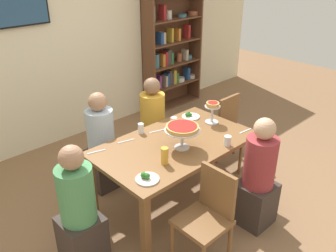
{
  "coord_description": "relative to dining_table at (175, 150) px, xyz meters",
  "views": [
    {
      "loc": [
        -2.18,
        -2.21,
        2.47
      ],
      "look_at": [
        0.0,
        0.1,
        0.89
      ],
      "focal_mm": 37.82,
      "sensor_mm": 36.0,
      "label": 1
    }
  ],
  "objects": [
    {
      "name": "diner_far_left",
      "position": [
        -0.37,
        0.79,
        -0.16
      ],
      "size": [
        0.34,
        0.34,
        1.15
      ],
      "rotation": [
        0.0,
        0.0,
        -1.57
      ],
      "color": "#382D28",
      "rests_on": "ground_plane"
    },
    {
      "name": "deep_dish_pizza_stand",
      "position": [
        -0.02,
        -0.12,
        0.29
      ],
      "size": [
        0.35,
        0.35,
        0.24
      ],
      "color": "silver",
      "rests_on": "dining_table"
    },
    {
      "name": "personal_pizza_stand",
      "position": [
        0.62,
        0.05,
        0.26
      ],
      "size": [
        0.17,
        0.17,
        0.24
      ],
      "color": "silver",
      "rests_on": "dining_table"
    },
    {
      "name": "cutlery_knife_far",
      "position": [
        0.72,
        -0.34,
        0.09
      ],
      "size": [
        0.18,
        0.03,
        0.0
      ],
      "primitive_type": "cube",
      "rotation": [
        0.0,
        0.0,
        -0.09
      ],
      "color": "silver",
      "rests_on": "dining_table"
    },
    {
      "name": "television",
      "position": [
        -0.58,
        2.11,
        1.27
      ],
      "size": [
        0.86,
        0.05,
        0.53
      ],
      "color": "black"
    },
    {
      "name": "water_glass_clear_far",
      "position": [
        -0.11,
        0.39,
        0.14
      ],
      "size": [
        0.06,
        0.06,
        0.11
      ],
      "primitive_type": "cylinder",
      "color": "white",
      "rests_on": "dining_table"
    },
    {
      "name": "diner_far_right",
      "position": [
        0.36,
        0.75,
        -0.16
      ],
      "size": [
        0.34,
        0.34,
        1.15
      ],
      "rotation": [
        0.0,
        0.0,
        -1.57
      ],
      "color": "#382D28",
      "rests_on": "ground_plane"
    },
    {
      "name": "chair_head_east",
      "position": [
        1.13,
        0.08,
        -0.17
      ],
      "size": [
        0.4,
        0.4,
        0.87
      ],
      "rotation": [
        0.0,
        0.0,
        3.14
      ],
      "color": "brown",
      "rests_on": "ground_plane"
    },
    {
      "name": "chair_near_left",
      "position": [
        -0.33,
        -0.74,
        -0.17
      ],
      "size": [
        0.4,
        0.4,
        0.87
      ],
      "rotation": [
        0.0,
        0.0,
        1.57
      ],
      "color": "brown",
      "rests_on": "ground_plane"
    },
    {
      "name": "cutlery_fork_far",
      "position": [
        -0.68,
        0.38,
        0.09
      ],
      "size": [
        0.18,
        0.06,
        0.0
      ],
      "primitive_type": "cube",
      "rotation": [
        0.0,
        0.0,
        2.87
      ],
      "color": "silver",
      "rests_on": "dining_table"
    },
    {
      "name": "dining_table",
      "position": [
        0.0,
        0.0,
        0.0
      ],
      "size": [
        1.62,
        0.95,
        0.74
      ],
      "color": "brown",
      "rests_on": "ground_plane"
    },
    {
      "name": "ground_plane",
      "position": [
        0.0,
        0.0,
        -0.65
      ],
      "size": [
        12.0,
        12.0,
        0.0
      ],
      "primitive_type": "plane",
      "color": "#846042"
    },
    {
      "name": "salad_plate_far_diner",
      "position": [
        -0.62,
        -0.3,
        0.11
      ],
      "size": [
        0.2,
        0.2,
        0.07
      ],
      "color": "white",
      "rests_on": "dining_table"
    },
    {
      "name": "water_glass_clear_spare",
      "position": [
        0.34,
        -0.39,
        0.14
      ],
      "size": [
        0.07,
        0.07,
        0.1
      ],
      "primitive_type": "cylinder",
      "color": "white",
      "rests_on": "dining_table"
    },
    {
      "name": "beer_glass_amber_tall",
      "position": [
        -0.34,
        -0.21,
        0.17
      ],
      "size": [
        0.07,
        0.07,
        0.16
      ],
      "primitive_type": "cylinder",
      "color": "gold",
      "rests_on": "dining_table"
    },
    {
      "name": "bookshelf",
      "position": [
        1.87,
        2.01,
        0.47
      ],
      "size": [
        1.1,
        0.3,
        2.21
      ],
      "color": "brown",
      "rests_on": "ground_plane"
    },
    {
      "name": "salad_plate_near_diner",
      "position": [
        0.55,
        0.31,
        0.1
      ],
      "size": [
        0.21,
        0.21,
        0.06
      ],
      "color": "white",
      "rests_on": "dining_table"
    },
    {
      "name": "cutlery_knife_near",
      "position": [
        0.04,
        0.31,
        0.09
      ],
      "size": [
        0.18,
        0.06,
        0.0
      ],
      "primitive_type": "cube",
      "rotation": [
        0.0,
        0.0,
        2.87
      ],
      "color": "silver",
      "rests_on": "dining_table"
    },
    {
      "name": "cutlery_fork_near",
      "position": [
        -0.34,
        0.36,
        0.09
      ],
      "size": [
        0.18,
        0.06,
        0.0
      ],
      "primitive_type": "cube",
      "rotation": [
        0.0,
        0.0,
        2.89
      ],
      "color": "silver",
      "rests_on": "dining_table"
    },
    {
      "name": "diner_head_west",
      "position": [
        -1.13,
        -0.02,
        -0.16
      ],
      "size": [
        0.34,
        0.34,
        1.15
      ],
      "color": "#382D28",
      "rests_on": "ground_plane"
    },
    {
      "name": "diner_near_right",
      "position": [
        0.37,
        -0.76,
        -0.16
      ],
      "size": [
        0.34,
        0.34,
        1.15
      ],
      "rotation": [
        0.0,
        0.0,
        1.57
      ],
      "color": "#382D28",
      "rests_on": "ground_plane"
    },
    {
      "name": "rear_partition",
      "position": [
        0.0,
        2.2,
        0.75
      ],
      "size": [
        8.0,
        0.12,
        2.8
      ],
      "primitive_type": "cube",
      "color": "beige",
      "rests_on": "ground_plane"
    },
    {
      "name": "water_glass_clear_near",
      "position": [
        0.27,
        0.29,
        0.13
      ],
      "size": [
        0.07,
        0.07,
        0.09
      ],
      "primitive_type": "cylinder",
      "color": "white",
      "rests_on": "dining_table"
    }
  ]
}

